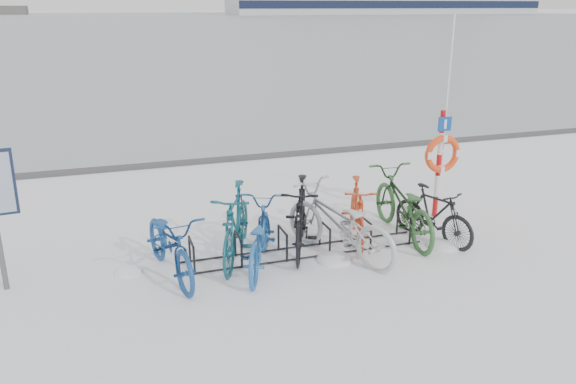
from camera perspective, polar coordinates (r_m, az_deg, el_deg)
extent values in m
plane|color=white|center=(9.13, 1.62, -6.19)|extent=(900.00, 900.00, 0.00)
cube|color=#95A2A9|center=(162.87, -17.87, 16.30)|extent=(400.00, 298.00, 0.02)
cube|color=#3F3F42|center=(14.48, -6.27, 3.32)|extent=(400.00, 0.25, 0.10)
cylinder|color=black|center=(8.45, -9.51, -6.93)|extent=(0.04, 0.04, 0.44)
cylinder|color=black|center=(8.84, -9.96, -5.76)|extent=(0.04, 0.04, 0.44)
cylinder|color=black|center=(8.56, -9.82, -5.00)|extent=(0.04, 0.44, 0.04)
cylinder|color=black|center=(8.56, -4.73, -6.36)|extent=(0.04, 0.04, 0.44)
cylinder|color=black|center=(8.96, -5.39, -5.23)|extent=(0.04, 0.04, 0.44)
cylinder|color=black|center=(8.67, -5.11, -4.46)|extent=(0.04, 0.44, 0.04)
cylinder|color=black|center=(8.74, -0.11, -5.77)|extent=(0.04, 0.04, 0.44)
cylinder|color=black|center=(9.12, -0.97, -4.69)|extent=(0.04, 0.04, 0.44)
cylinder|color=black|center=(8.84, -0.55, -3.91)|extent=(0.04, 0.44, 0.04)
cylinder|color=black|center=(8.97, 4.28, -5.16)|extent=(0.04, 0.04, 0.44)
cylinder|color=black|center=(9.34, 3.26, -4.14)|extent=(0.04, 0.04, 0.44)
cylinder|color=black|center=(9.07, 3.79, -3.36)|extent=(0.04, 0.44, 0.04)
cylinder|color=black|center=(9.25, 8.43, -4.56)|extent=(0.04, 0.04, 0.44)
cylinder|color=black|center=(9.61, 7.27, -3.60)|extent=(0.04, 0.04, 0.44)
cylinder|color=black|center=(9.35, 7.90, -2.83)|extent=(0.04, 0.44, 0.04)
cylinder|color=black|center=(9.58, 12.31, -3.98)|extent=(0.04, 0.04, 0.44)
cylinder|color=black|center=(9.93, 11.04, -3.07)|extent=(0.04, 0.04, 0.44)
cylinder|color=black|center=(9.67, 11.75, -2.31)|extent=(0.04, 0.44, 0.04)
cylinder|color=black|center=(8.93, 2.10, -6.64)|extent=(4.00, 0.03, 0.03)
cylinder|color=black|center=(9.31, 1.16, -5.55)|extent=(4.00, 0.03, 0.03)
cylinder|color=#B30E0E|center=(10.95, 14.70, -1.39)|extent=(0.09, 0.09, 0.40)
cylinder|color=silver|center=(10.82, 14.88, 0.62)|extent=(0.09, 0.09, 0.40)
cylinder|color=#B30E0E|center=(10.71, 15.05, 2.68)|extent=(0.09, 0.09, 0.40)
cylinder|color=silver|center=(10.61, 15.23, 4.77)|extent=(0.09, 0.09, 0.40)
cylinder|color=#B30E0E|center=(10.53, 15.42, 6.91)|extent=(0.09, 0.09, 0.40)
torus|color=#F14416|center=(10.58, 15.41, 3.74)|extent=(0.71, 0.12, 0.71)
cube|color=#0D3D97|center=(10.47, 15.64, 6.67)|extent=(0.26, 0.03, 0.26)
cylinder|color=silver|center=(10.62, 15.69, 7.08)|extent=(0.03, 0.03, 3.67)
cube|color=white|center=(259.74, 10.07, 18.68)|extent=(137.79, 25.59, 11.81)
cube|color=#101932|center=(248.42, 11.49, 18.16)|extent=(137.79, 0.30, 2.95)
cube|color=#101932|center=(271.17, 8.72, 18.31)|extent=(137.79, 0.30, 2.95)
imported|color=navy|center=(8.40, -11.89, -4.89)|extent=(1.07, 2.13, 1.07)
imported|color=#114B57|center=(8.75, -5.32, -3.08)|extent=(1.32, 2.07, 1.21)
imported|color=#225CA0|center=(8.49, -3.02, -4.35)|extent=(1.39, 2.09, 1.04)
imported|color=black|center=(9.04, 1.31, -2.32)|extent=(1.28, 2.06, 1.20)
imported|color=#B4B9BD|center=(8.84, 5.17, -2.96)|extent=(1.67, 2.37, 1.18)
imported|color=#BD3D1A|center=(9.44, 7.06, -1.89)|extent=(1.07, 1.88, 1.09)
imported|color=#2B5929|center=(9.79, 11.56, -1.13)|extent=(0.93, 2.29, 1.17)
imported|color=black|center=(9.75, 14.58, -2.05)|extent=(0.99, 1.68, 0.98)
ellipsoid|color=white|center=(9.74, 15.48, -5.27)|extent=(0.58, 0.58, 0.20)
ellipsoid|color=white|center=(9.46, -4.36, -5.32)|extent=(0.38, 0.38, 0.13)
ellipsoid|color=white|center=(8.91, 4.72, -6.90)|extent=(0.58, 0.58, 0.20)
ellipsoid|color=white|center=(10.66, 14.94, -3.11)|extent=(0.49, 0.49, 0.17)
ellipsoid|color=white|center=(9.99, 7.00, -4.09)|extent=(0.51, 0.51, 0.18)
ellipsoid|color=white|center=(8.82, -15.91, -7.87)|extent=(0.44, 0.44, 0.15)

